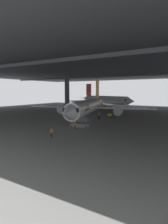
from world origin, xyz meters
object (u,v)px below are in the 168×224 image
at_px(airplane_main, 89,107).
at_px(crew_worker_by_stairs, 75,124).
at_px(boarding_stairs, 80,123).
at_px(airplane_distant, 104,100).
at_px(crew_worker_near_nose, 51,132).
at_px(baggage_tug, 110,115).

bearing_deg(airplane_main, crew_worker_by_stairs, -71.94).
xyz_separation_m(boarding_stairs, crew_worker_by_stairs, (0.62, -2.71, 0.20)).
bearing_deg(airplane_distant, crew_worker_by_stairs, -70.61).
relative_size(boarding_stairs, airplane_distant, 0.14).
relative_size(crew_worker_near_nose, airplane_distant, 0.05).
bearing_deg(airplane_distant, boarding_stairs, -70.23).
height_order(crew_worker_near_nose, crew_worker_by_stairs, crew_worker_by_stairs).
bearing_deg(crew_worker_near_nose, boarding_stairs, 96.66).
bearing_deg(crew_worker_near_nose, airplane_main, 102.89).
xyz_separation_m(crew_worker_near_nose, crew_worker_by_stairs, (-0.53, 7.11, 0.04)).
bearing_deg(crew_worker_by_stairs, baggage_tug, 95.45).
bearing_deg(baggage_tug, airplane_distant, 118.22).
bearing_deg(crew_worker_near_nose, baggage_tug, 95.13).
relative_size(crew_worker_near_nose, crew_worker_by_stairs, 0.96).
bearing_deg(baggage_tug, airplane_main, -101.83).
height_order(crew_worker_by_stairs, airplane_distant, airplane_distant).
bearing_deg(airplane_distant, baggage_tug, -61.78).
distance_m(airplane_main, airplane_distant, 38.54).
distance_m(crew_worker_near_nose, crew_worker_by_stairs, 7.12).
height_order(crew_worker_by_stairs, baggage_tug, crew_worker_by_stairs).
bearing_deg(crew_worker_near_nose, crew_worker_by_stairs, 94.23).
height_order(boarding_stairs, airplane_distant, airplane_distant).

